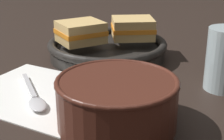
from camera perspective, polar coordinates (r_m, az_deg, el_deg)
name	(u,v)px	position (r m, az deg, el deg)	size (l,w,h in m)	color
ground_plane	(88,91)	(0.62, -4.06, -3.46)	(4.00, 4.00, 0.00)	black
napkin	(40,92)	(0.62, -11.94, -3.68)	(0.28, 0.25, 0.00)	white
soup_bowl	(117,99)	(0.49, 0.83, -4.88)	(0.18, 0.18, 0.07)	#4C2319
spoon	(35,99)	(0.58, -12.68, -4.68)	(0.15, 0.09, 0.01)	silver
skillet	(107,49)	(0.79, -0.77, 3.58)	(0.27, 0.27, 0.04)	black
sandwich_near_left	(81,32)	(0.76, -5.23, 6.31)	(0.11, 0.12, 0.05)	#DBB26B
sandwich_near_right	(133,28)	(0.79, 3.48, 6.96)	(0.13, 0.13, 0.05)	#DBB26B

